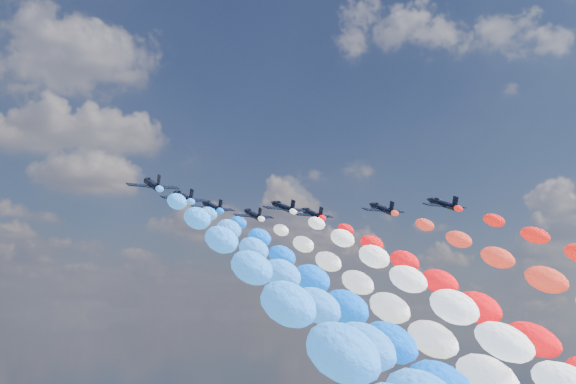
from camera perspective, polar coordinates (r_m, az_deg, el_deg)
name	(u,v)px	position (r m, az deg, el deg)	size (l,w,h in m)	color
jet_0	(152,184)	(112.96, -10.47, 0.59)	(7.75, 10.39, 2.29)	black
jet_1	(183,197)	(124.29, -8.11, -0.39)	(7.75, 10.39, 2.29)	black
jet_2	(212,207)	(134.55, -5.89, -1.13)	(7.75, 10.39, 2.29)	black
jet_3	(283,207)	(134.50, -0.37, -1.17)	(7.75, 10.39, 2.29)	black
trail_3	(540,384)	(81.22, 18.94, -13.93)	(6.27, 122.30, 56.52)	white
jet_4	(253,214)	(144.59, -2.73, -1.75)	(7.75, 10.39, 2.29)	black
trail_4	(458,376)	(89.24, 13.04, -13.75)	(6.27, 122.30, 56.52)	white
jet_5	(312,214)	(143.26, 1.89, -1.68)	(7.75, 10.39, 2.29)	black
trail_5	(563,377)	(91.31, 20.53, -13.30)	(6.27, 122.30, 56.52)	#F70B12
jet_6	(382,209)	(137.55, 7.29, -1.28)	(7.75, 10.39, 2.29)	black
jet_7	(443,204)	(133.57, 11.92, -0.91)	(7.75, 10.39, 2.29)	black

